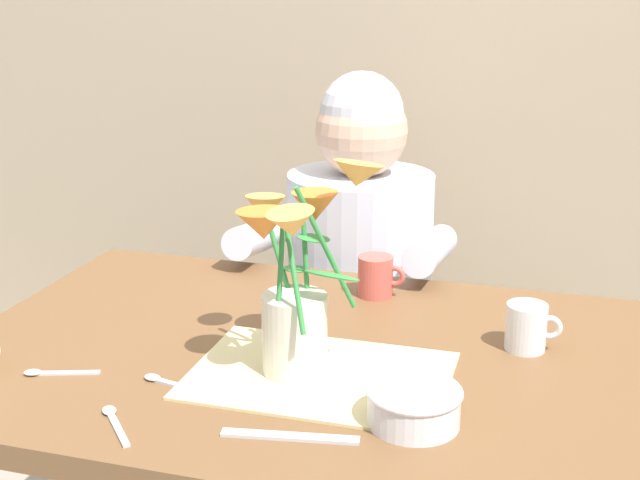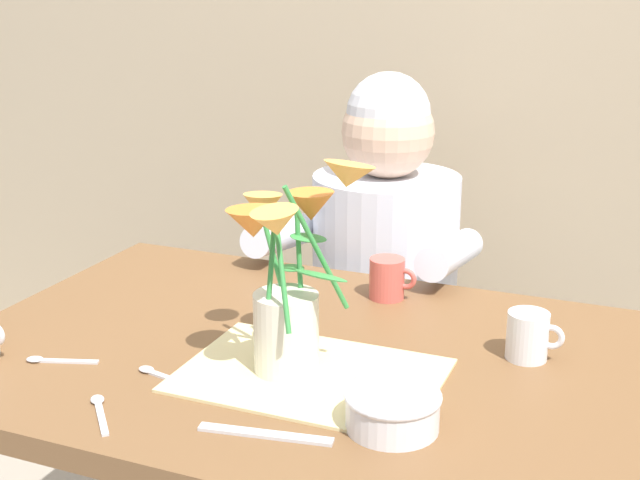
{
  "view_description": "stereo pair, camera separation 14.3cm",
  "coord_description": "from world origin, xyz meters",
  "px_view_note": "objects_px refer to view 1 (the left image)",
  "views": [
    {
      "loc": [
        0.39,
        -1.26,
        1.35
      ],
      "look_at": [
        0.0,
        0.05,
        0.92
      ],
      "focal_mm": 48.38,
      "sensor_mm": 36.0,
      "label": 1
    },
    {
      "loc": [
        0.52,
        -1.21,
        1.35
      ],
      "look_at": [
        0.0,
        0.05,
        0.92
      ],
      "focal_mm": 48.38,
      "sensor_mm": 36.0,
      "label": 2
    }
  ],
  "objects_px": {
    "dinner_knife": "(290,437)",
    "coffee_cup": "(376,276)",
    "tea_cup": "(527,327)",
    "flower_vase": "(298,278)",
    "ceramic_bowl": "(414,404)",
    "seated_person": "(359,312)"
  },
  "relations": [
    {
      "from": "ceramic_bowl",
      "to": "dinner_knife",
      "type": "relative_size",
      "value": 0.72
    },
    {
      "from": "seated_person",
      "to": "flower_vase",
      "type": "xyz_separation_m",
      "value": [
        0.07,
        -0.7,
        0.34
      ]
    },
    {
      "from": "flower_vase",
      "to": "coffee_cup",
      "type": "bearing_deg",
      "value": 83.44
    },
    {
      "from": "seated_person",
      "to": "dinner_knife",
      "type": "height_order",
      "value": "seated_person"
    },
    {
      "from": "seated_person",
      "to": "flower_vase",
      "type": "relative_size",
      "value": 3.28
    },
    {
      "from": "tea_cup",
      "to": "ceramic_bowl",
      "type": "bearing_deg",
      "value": -114.32
    },
    {
      "from": "ceramic_bowl",
      "to": "coffee_cup",
      "type": "xyz_separation_m",
      "value": [
        -0.16,
        0.47,
        0.01
      ]
    },
    {
      "from": "seated_person",
      "to": "dinner_knife",
      "type": "relative_size",
      "value": 5.97
    },
    {
      "from": "flower_vase",
      "to": "seated_person",
      "type": "bearing_deg",
      "value": 96.02
    },
    {
      "from": "flower_vase",
      "to": "ceramic_bowl",
      "type": "bearing_deg",
      "value": -27.9
    },
    {
      "from": "flower_vase",
      "to": "ceramic_bowl",
      "type": "distance_m",
      "value": 0.26
    },
    {
      "from": "seated_person",
      "to": "coffee_cup",
      "type": "height_order",
      "value": "seated_person"
    },
    {
      "from": "ceramic_bowl",
      "to": "tea_cup",
      "type": "height_order",
      "value": "tea_cup"
    },
    {
      "from": "seated_person",
      "to": "ceramic_bowl",
      "type": "bearing_deg",
      "value": -67.71
    },
    {
      "from": "dinner_knife",
      "to": "coffee_cup",
      "type": "height_order",
      "value": "coffee_cup"
    },
    {
      "from": "dinner_knife",
      "to": "tea_cup",
      "type": "bearing_deg",
      "value": 43.8
    },
    {
      "from": "dinner_knife",
      "to": "coffee_cup",
      "type": "distance_m",
      "value": 0.56
    },
    {
      "from": "seated_person",
      "to": "flower_vase",
      "type": "distance_m",
      "value": 0.78
    },
    {
      "from": "tea_cup",
      "to": "coffee_cup",
      "type": "height_order",
      "value": "same"
    },
    {
      "from": "dinner_knife",
      "to": "tea_cup",
      "type": "distance_m",
      "value": 0.48
    },
    {
      "from": "ceramic_bowl",
      "to": "coffee_cup",
      "type": "relative_size",
      "value": 1.46
    },
    {
      "from": "seated_person",
      "to": "flower_vase",
      "type": "bearing_deg",
      "value": -80.68
    }
  ]
}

